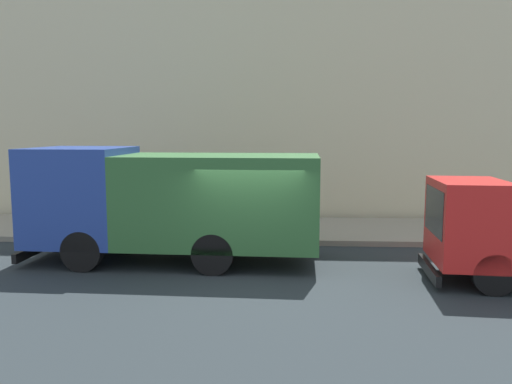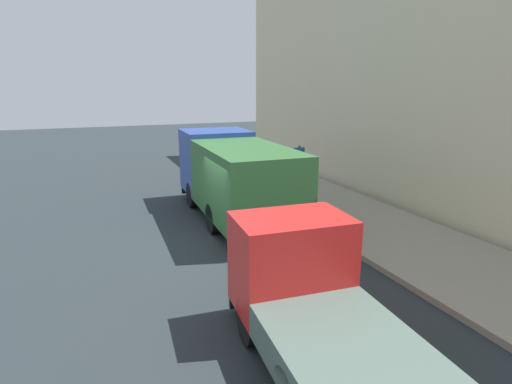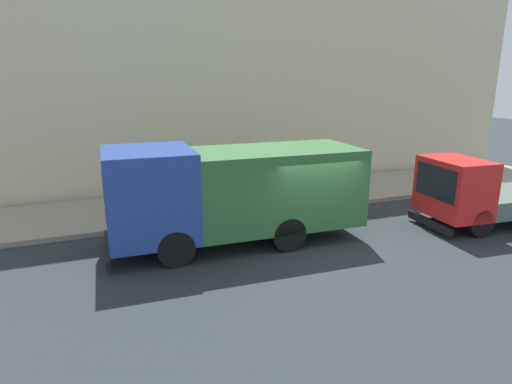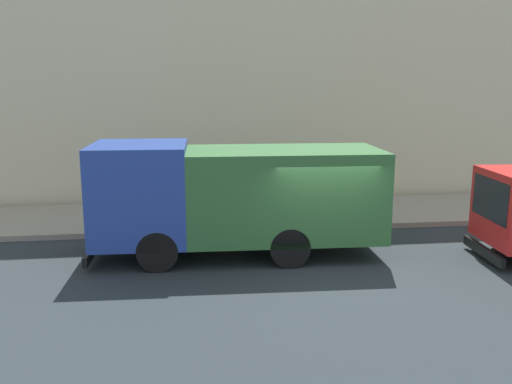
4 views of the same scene
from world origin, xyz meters
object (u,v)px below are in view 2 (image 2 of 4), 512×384
large_utility_truck (234,174)px  street_sign_post (299,173)px  small_flatbed_truck (312,300)px  pedestrian_walking (290,183)px

large_utility_truck → street_sign_post: bearing=-12.3°
small_flatbed_truck → pedestrian_walking: small_flatbed_truck is taller
small_flatbed_truck → large_utility_truck: bearing=84.2°
large_utility_truck → pedestrian_walking: size_ratio=4.71×
large_utility_truck → pedestrian_walking: (2.41, 0.39, -0.63)m
large_utility_truck → pedestrian_walking: large_utility_truck is taller
large_utility_truck → street_sign_post: 2.35m
pedestrian_walking → street_sign_post: 1.15m
pedestrian_walking → small_flatbed_truck: bearing=37.4°
street_sign_post → small_flatbed_truck: bearing=-116.6°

